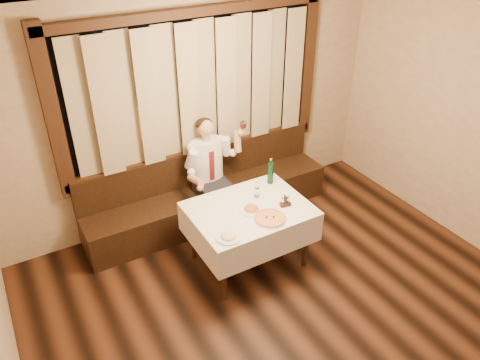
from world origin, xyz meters
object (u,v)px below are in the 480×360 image
pasta_red (251,207)px  cruet_caddy (285,202)px  pizza (270,218)px  seated_man (210,165)px  dining_table (249,216)px  banquette (208,196)px  green_bottle (271,173)px  pasta_cream (229,235)px

pasta_red → cruet_caddy: (0.36, -0.11, 0.01)m
pizza → seated_man: size_ratio=0.25×
cruet_caddy → seated_man: 1.15m
cruet_caddy → dining_table: bearing=166.2°
banquette → dining_table: bearing=-90.0°
pizza → cruet_caddy: (0.28, 0.12, 0.03)m
banquette → dining_table: size_ratio=2.52×
pasta_red → cruet_caddy: cruet_caddy is taller
pizza → seated_man: 1.22m
pizza → pasta_red: pasta_red is taller
pizza → green_bottle: bearing=56.8°
dining_table → pasta_red: size_ratio=4.91×
pasta_red → cruet_caddy: bearing=-17.7°
pasta_red → pasta_cream: size_ratio=1.00×
pasta_cream → banquette: bearing=72.2°
dining_table → seated_man: seated_man is taller
dining_table → green_bottle: bearing=33.6°
dining_table → pasta_red: 0.15m
pasta_red → green_bottle: 0.60m
pasta_red → pasta_cream: bearing=-146.4°
pasta_cream → green_bottle: 1.12m
banquette → green_bottle: green_bottle is taller
dining_table → pasta_cream: 0.57m
banquette → green_bottle: size_ratio=10.08×
pizza → cruet_caddy: size_ratio=2.73×
banquette → cruet_caddy: size_ratio=25.16×
dining_table → pizza: 0.32m
seated_man → pizza: bearing=-86.7°
banquette → green_bottle: bearing=-56.5°
dining_table → green_bottle: size_ratio=4.00×
pasta_cream → green_bottle: bearing=35.5°
pasta_cream → cruet_caddy: (0.79, 0.17, 0.01)m
pasta_red → pasta_cream: (-0.43, -0.29, -0.00)m
seated_man → pasta_cream: bearing=-109.4°
banquette → seated_man: size_ratio=2.30×
cruet_caddy → pizza: bearing=-145.3°
pizza → seated_man: bearing=93.3°
pizza → green_bottle: green_bottle is taller
banquette → cruet_caddy: (0.36, -1.18, 0.49)m
dining_table → pasta_cream: (-0.44, -0.33, 0.14)m
dining_table → cruet_caddy: cruet_caddy is taller
green_bottle → pasta_cream: bearing=-144.5°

